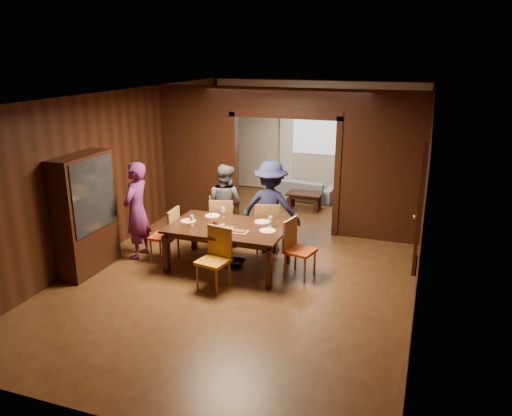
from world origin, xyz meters
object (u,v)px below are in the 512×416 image
at_px(chair_left, 164,235).
at_px(person_navy, 271,207).
at_px(sofa, 301,189).
at_px(hutch, 85,214).
at_px(person_purple, 137,211).
at_px(chair_right, 300,249).
at_px(person_grey, 225,204).
at_px(chair_near, 213,260).
at_px(chair_far_r, 267,227).
at_px(chair_far_l, 223,222).
at_px(coffee_table, 304,201).
at_px(dining_table, 228,247).

bearing_deg(chair_left, person_navy, 118.11).
distance_m(person_navy, sofa, 3.61).
bearing_deg(hutch, person_purple, 57.63).
xyz_separation_m(chair_right, hutch, (-3.45, -0.92, 0.52)).
xyz_separation_m(person_grey, chair_near, (0.58, -1.87, -0.30)).
relative_size(chair_far_r, chair_near, 1.00).
bearing_deg(sofa, person_purple, 74.98).
xyz_separation_m(chair_left, chair_far_l, (0.73, 0.97, 0.00)).
relative_size(chair_left, hutch, 0.48).
bearing_deg(person_navy, coffee_table, -90.79).
bearing_deg(coffee_table, chair_far_r, -90.45).
distance_m(chair_left, chair_far_l, 1.21).
bearing_deg(sofa, chair_right, 111.06).
relative_size(chair_far_l, chair_near, 1.00).
relative_size(person_navy, chair_right, 1.77).
bearing_deg(person_navy, person_purple, 24.15).
xyz_separation_m(person_grey, chair_right, (1.75, -1.00, -0.30)).
xyz_separation_m(person_navy, chair_near, (-0.38, -1.75, -0.37)).
xyz_separation_m(dining_table, coffee_table, (0.43, 3.67, -0.18)).
relative_size(person_grey, chair_right, 1.61).
bearing_deg(dining_table, chair_far_l, 117.36).
distance_m(sofa, chair_far_l, 3.66).
relative_size(chair_far_l, hutch, 0.48).
xyz_separation_m(dining_table, chair_far_l, (-0.46, 0.89, 0.10)).
bearing_deg(chair_near, dining_table, 106.18).
xyz_separation_m(chair_left, chair_right, (2.44, 0.14, 0.00)).
xyz_separation_m(coffee_table, chair_near, (-0.35, -4.47, 0.28)).
bearing_deg(chair_far_r, chair_far_l, -14.15).
distance_m(person_purple, person_navy, 2.40).
bearing_deg(dining_table, person_navy, 64.14).
distance_m(coffee_table, chair_right, 3.71).
distance_m(person_grey, chair_far_l, 0.35).
relative_size(sofa, dining_table, 0.88).
xyz_separation_m(person_navy, chair_left, (-1.65, -1.03, -0.37)).
bearing_deg(chair_left, dining_table, 89.95).
height_order(chair_left, chair_right, same).
height_order(coffee_table, chair_far_r, chair_far_r).
bearing_deg(sofa, chair_far_l, 87.49).
height_order(sofa, dining_table, dining_table).
bearing_deg(person_navy, person_grey, -8.38).
height_order(person_purple, sofa, person_purple).
xyz_separation_m(chair_right, chair_near, (-1.18, -0.87, 0.00)).
distance_m(coffee_table, chair_far_l, 2.93).
bearing_deg(hutch, chair_left, 37.87).
distance_m(person_purple, chair_far_l, 1.63).
xyz_separation_m(chair_right, chair_far_l, (-1.71, 0.82, 0.00)).
xyz_separation_m(person_grey, sofa, (0.63, 3.43, -0.53)).
xyz_separation_m(person_navy, chair_far_r, (-0.05, -0.03, -0.37)).
bearing_deg(chair_right, hutch, 118.09).
xyz_separation_m(person_grey, chair_far_l, (0.04, -0.17, -0.30)).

